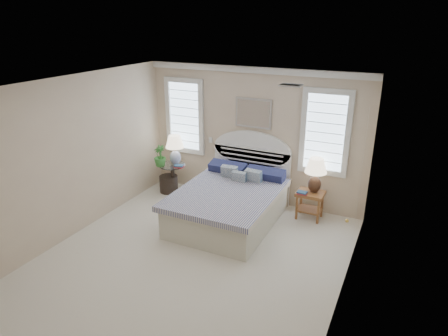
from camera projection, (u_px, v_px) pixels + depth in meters
floor at (192, 259)px, 6.27m from camera, size 4.50×5.00×0.01m
ceiling at (186, 86)px, 5.30m from camera, size 4.50×5.00×0.01m
wall_back at (253, 136)px, 7.89m from camera, size 4.50×0.02×2.70m
wall_left at (74, 157)px, 6.70m from camera, size 0.02×5.00×2.70m
wall_right at (349, 210)px, 4.87m from camera, size 0.02×5.00×2.70m
crown_molding at (254, 70)px, 7.40m from camera, size 4.50×0.08×0.12m
hvac_vent at (291, 85)px, 5.50m from camera, size 0.30×0.20×0.02m
switch_plate at (211, 140)px, 8.33m from camera, size 0.08×0.01×0.12m
window_left at (185, 116)px, 8.41m from camera, size 0.90×0.06×1.60m
window_right at (325, 133)px, 7.22m from camera, size 0.90×0.06×1.60m
painting at (253, 113)px, 7.69m from camera, size 0.74×0.04×0.58m
closet_door at (360, 186)px, 5.94m from camera, size 0.02×1.80×2.40m
bed at (231, 201)px, 7.36m from camera, size 1.72×2.28×1.47m
side_table_left at (173, 175)px, 8.52m from camera, size 0.56×0.56×0.63m
nightstand_right at (310, 199)px, 7.41m from camera, size 0.50×0.40×0.53m
floor_pot at (169, 184)px, 8.62m from camera, size 0.47×0.47×0.36m
lamp_left at (175, 146)px, 8.36m from camera, size 0.42×0.42×0.63m
lamp_right at (316, 171)px, 7.25m from camera, size 0.51×0.51×0.66m
potted_plant at (160, 156)px, 8.29m from camera, size 0.29×0.29×0.45m
books_left at (179, 166)px, 8.28m from camera, size 0.21×0.17×0.05m
books_right at (302, 193)px, 7.27m from camera, size 0.19×0.14×0.05m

